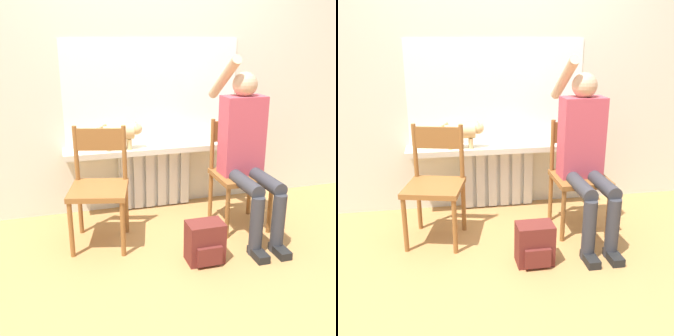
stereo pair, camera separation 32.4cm
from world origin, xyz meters
The scene contains 10 objects.
ground_plane centered at (0.00, 0.00, 0.00)m, with size 12.00×12.00×0.00m, color #B27F47.
wall_with_window centered at (0.00, 1.23, 1.35)m, with size 7.00×0.06×2.70m.
radiator centered at (0.00, 1.15, 0.29)m, with size 0.68×0.08×0.57m.
windowsill centered at (0.00, 1.07, 0.60)m, with size 1.66×0.26×0.05m.
window_glass centered at (0.00, 1.20, 1.08)m, with size 1.59×0.01×0.92m.
chair_left centered at (-0.58, 0.59, 0.48)m, with size 0.52×0.52×0.91m.
chair_right centered at (0.59, 0.59, 0.48)m, with size 0.43×0.43×0.91m.
person centered at (0.59, 0.46, 0.72)m, with size 0.36×1.04×1.44m.
cat centered at (-0.33, 1.04, 0.77)m, with size 0.48×0.13×0.25m.
backpack centered at (0.10, 0.08, 0.15)m, with size 0.26×0.21×0.31m.
Camera 1 is at (-0.84, -2.27, 1.55)m, focal length 42.00 mm.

